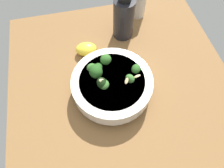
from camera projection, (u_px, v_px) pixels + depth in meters
ground_plane at (121, 82)px, 63.02cm from camera, size 67.38×67.38×3.06cm
bowl_of_broccoli at (112, 84)px, 56.43cm from camera, size 22.50×22.50×10.06cm
lemon_wedge at (86, 49)px, 64.98cm from camera, size 7.45×5.91×3.93cm
bottle_tall at (139, 2)px, 70.51cm from camera, size 4.80×4.80×12.80cm
bottle_short at (124, 18)px, 64.39cm from camera, size 6.76×6.76×16.19cm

